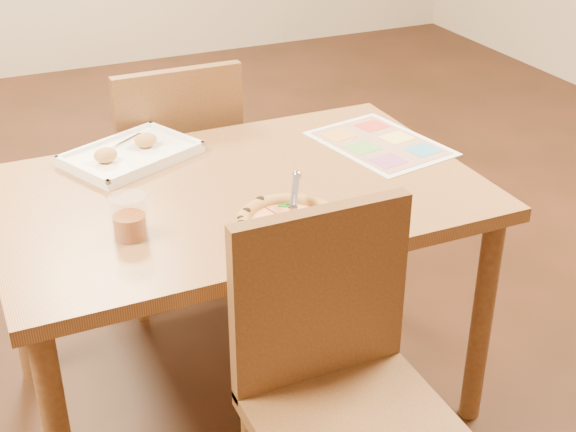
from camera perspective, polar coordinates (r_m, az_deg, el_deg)
name	(u,v)px	position (r m, az deg, el deg)	size (l,w,h in m)	color
dining_table	(238,215)	(2.22, -3.58, 0.05)	(1.30, 0.85, 0.72)	#8D5F38
chair_near	(337,361)	(1.79, 3.53, -10.23)	(0.42, 0.42, 0.47)	brown
chair_far	(175,157)	(2.76, -8.04, 4.20)	(0.42, 0.42, 0.47)	brown
plate	(288,232)	(1.94, 0.00, -1.12)	(0.26, 0.26, 0.01)	white
pizza	(289,223)	(1.94, 0.07, -0.47)	(0.26, 0.26, 0.04)	#C48842
pizza_cutter	(294,196)	(1.95, 0.46, 1.41)	(0.08, 0.13, 0.08)	silver
appetizer_tray	(131,155)	(2.38, -11.12, 4.31)	(0.43, 0.37, 0.06)	white
glass_tumbler	(129,220)	(1.95, -11.22, -0.25)	(0.09, 0.09, 0.11)	#7B3209
menu	(380,143)	(2.46, 6.56, 5.17)	(0.29, 0.41, 0.01)	silver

